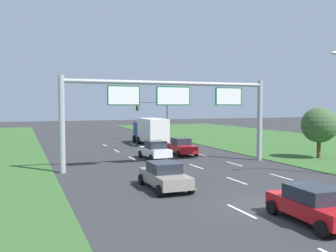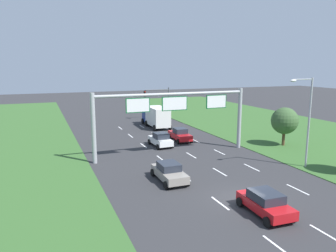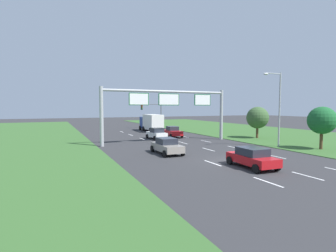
{
  "view_description": "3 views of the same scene",
  "coord_description": "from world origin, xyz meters",
  "px_view_note": "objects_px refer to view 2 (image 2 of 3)",
  "views": [
    {
      "loc": [
        -11.13,
        -14.55,
        4.92
      ],
      "look_at": [
        0.56,
        15.04,
        3.08
      ],
      "focal_mm": 40.0,
      "sensor_mm": 36.0,
      "label": 1
    },
    {
      "loc": [
        -13.22,
        -18.84,
        9.67
      ],
      "look_at": [
        -0.72,
        12.58,
        3.3
      ],
      "focal_mm": 35.0,
      "sensor_mm": 36.0,
      "label": 2
    },
    {
      "loc": [
        -13.82,
        -17.88,
        4.59
      ],
      "look_at": [
        0.32,
        13.53,
        2.11
      ],
      "focal_mm": 28.0,
      "sensor_mm": 36.0,
      "label": 3
    }
  ],
  "objects_px": {
    "car_near_red": "(265,203)",
    "traffic_light_mast": "(159,98)",
    "car_mid_lane": "(169,172)",
    "box_truck": "(156,116)",
    "sign_gantry": "(174,110)",
    "roadside_tree_mid": "(285,121)",
    "car_far_ahead": "(161,140)",
    "street_lamp": "(306,115)",
    "car_lead_silver": "(180,135)"
  },
  "relations": [
    {
      "from": "car_near_red",
      "to": "traffic_light_mast",
      "type": "distance_m",
      "value": 38.98
    },
    {
      "from": "car_mid_lane",
      "to": "box_truck",
      "type": "bearing_deg",
      "value": 73.63
    },
    {
      "from": "sign_gantry",
      "to": "traffic_light_mast",
      "type": "xyz_separation_m",
      "value": [
        6.57,
        22.78,
        -1.06
      ]
    },
    {
      "from": "traffic_light_mast",
      "to": "roadside_tree_mid",
      "type": "relative_size",
      "value": 1.2
    },
    {
      "from": "sign_gantry",
      "to": "roadside_tree_mid",
      "type": "bearing_deg",
      "value": -5.18
    },
    {
      "from": "car_mid_lane",
      "to": "car_far_ahead",
      "type": "distance_m",
      "value": 11.93
    },
    {
      "from": "roadside_tree_mid",
      "to": "street_lamp",
      "type": "bearing_deg",
      "value": -119.05
    },
    {
      "from": "traffic_light_mast",
      "to": "roadside_tree_mid",
      "type": "height_order",
      "value": "traffic_light_mast"
    },
    {
      "from": "box_truck",
      "to": "sign_gantry",
      "type": "xyz_separation_m",
      "value": [
        -3.55,
        -15.75,
        3.2
      ]
    },
    {
      "from": "car_near_red",
      "to": "box_truck",
      "type": "distance_m",
      "value": 31.5
    },
    {
      "from": "sign_gantry",
      "to": "traffic_light_mast",
      "type": "relative_size",
      "value": 3.08
    },
    {
      "from": "sign_gantry",
      "to": "street_lamp",
      "type": "xyz_separation_m",
      "value": [
        9.65,
        -8.74,
        0.15
      ]
    },
    {
      "from": "sign_gantry",
      "to": "roadside_tree_mid",
      "type": "xyz_separation_m",
      "value": [
        13.8,
        -1.25,
        -1.88
      ]
    },
    {
      "from": "car_near_red",
      "to": "roadside_tree_mid",
      "type": "bearing_deg",
      "value": 48.44
    },
    {
      "from": "car_lead_silver",
      "to": "roadside_tree_mid",
      "type": "distance_m",
      "value": 12.86
    },
    {
      "from": "box_truck",
      "to": "traffic_light_mast",
      "type": "height_order",
      "value": "traffic_light_mast"
    },
    {
      "from": "car_near_red",
      "to": "sign_gantry",
      "type": "xyz_separation_m",
      "value": [
        0.01,
        15.53,
        4.14
      ]
    },
    {
      "from": "sign_gantry",
      "to": "traffic_light_mast",
      "type": "distance_m",
      "value": 23.73
    },
    {
      "from": "car_lead_silver",
      "to": "car_mid_lane",
      "type": "height_order",
      "value": "car_lead_silver"
    },
    {
      "from": "car_mid_lane",
      "to": "box_truck",
      "type": "xyz_separation_m",
      "value": [
        7.08,
        23.18,
        0.95
      ]
    },
    {
      "from": "car_mid_lane",
      "to": "street_lamp",
      "type": "bearing_deg",
      "value": -5.07
    },
    {
      "from": "sign_gantry",
      "to": "street_lamp",
      "type": "relative_size",
      "value": 2.03
    },
    {
      "from": "car_mid_lane",
      "to": "car_far_ahead",
      "type": "relative_size",
      "value": 1.1
    },
    {
      "from": "car_far_ahead",
      "to": "box_truck",
      "type": "distance_m",
      "value": 12.34
    },
    {
      "from": "car_lead_silver",
      "to": "street_lamp",
      "type": "relative_size",
      "value": 0.52
    },
    {
      "from": "car_near_red",
      "to": "street_lamp",
      "type": "relative_size",
      "value": 0.5
    },
    {
      "from": "car_mid_lane",
      "to": "street_lamp",
      "type": "height_order",
      "value": "street_lamp"
    },
    {
      "from": "car_near_red",
      "to": "car_lead_silver",
      "type": "relative_size",
      "value": 0.96
    },
    {
      "from": "car_lead_silver",
      "to": "roadside_tree_mid",
      "type": "bearing_deg",
      "value": -31.49
    },
    {
      "from": "box_truck",
      "to": "sign_gantry",
      "type": "bearing_deg",
      "value": -101.64
    },
    {
      "from": "car_lead_silver",
      "to": "car_far_ahead",
      "type": "distance_m",
      "value": 3.81
    },
    {
      "from": "car_mid_lane",
      "to": "street_lamp",
      "type": "relative_size",
      "value": 0.52
    },
    {
      "from": "car_near_red",
      "to": "car_mid_lane",
      "type": "xyz_separation_m",
      "value": [
        -3.53,
        8.1,
        -0.0
      ]
    },
    {
      "from": "sign_gantry",
      "to": "box_truck",
      "type": "bearing_deg",
      "value": 77.31
    },
    {
      "from": "car_near_red",
      "to": "car_far_ahead",
      "type": "bearing_deg",
      "value": 92.66
    },
    {
      "from": "car_near_red",
      "to": "traffic_light_mast",
      "type": "bearing_deg",
      "value": 82.76
    },
    {
      "from": "box_truck",
      "to": "car_near_red",
      "type": "bearing_deg",
      "value": -95.43
    },
    {
      "from": "car_far_ahead",
      "to": "sign_gantry",
      "type": "relative_size",
      "value": 0.23
    },
    {
      "from": "car_far_ahead",
      "to": "roadside_tree_mid",
      "type": "height_order",
      "value": "roadside_tree_mid"
    },
    {
      "from": "car_mid_lane",
      "to": "traffic_light_mast",
      "type": "height_order",
      "value": "traffic_light_mast"
    },
    {
      "from": "car_far_ahead",
      "to": "sign_gantry",
      "type": "distance_m",
      "value": 5.73
    },
    {
      "from": "car_near_red",
      "to": "box_truck",
      "type": "relative_size",
      "value": 0.56
    },
    {
      "from": "box_truck",
      "to": "traffic_light_mast",
      "type": "xyz_separation_m",
      "value": [
        3.02,
        7.02,
        2.13
      ]
    },
    {
      "from": "car_far_ahead",
      "to": "street_lamp",
      "type": "relative_size",
      "value": 0.47
    },
    {
      "from": "car_mid_lane",
      "to": "sign_gantry",
      "type": "xyz_separation_m",
      "value": [
        3.53,
        7.43,
        4.15
      ]
    },
    {
      "from": "roadside_tree_mid",
      "to": "car_mid_lane",
      "type": "bearing_deg",
      "value": -160.39
    },
    {
      "from": "roadside_tree_mid",
      "to": "car_near_red",
      "type": "bearing_deg",
      "value": -134.05
    },
    {
      "from": "car_near_red",
      "to": "street_lamp",
      "type": "xyz_separation_m",
      "value": [
        9.65,
        6.79,
        4.29
      ]
    },
    {
      "from": "car_near_red",
      "to": "car_mid_lane",
      "type": "distance_m",
      "value": 8.83
    },
    {
      "from": "car_near_red",
      "to": "street_lamp",
      "type": "height_order",
      "value": "street_lamp"
    }
  ]
}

